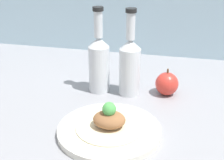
{
  "coord_description": "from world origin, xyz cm",
  "views": [
    {
      "loc": [
        23.62,
        -73.6,
        44.09
      ],
      "look_at": [
        5.81,
        2.17,
        9.39
      ],
      "focal_mm": 50.0,
      "sensor_mm": 36.0,
      "label": 1
    }
  ],
  "objects": [
    {
      "name": "cider_bottle_right",
      "position": [
        8.64,
        13.83,
        9.97
      ],
      "size": [
        6.55,
        6.55,
        26.83
      ],
      "color": "silver",
      "rests_on": "ground_plane"
    },
    {
      "name": "plated_food",
      "position": [
        7.85,
        -9.48,
        3.67
      ],
      "size": [
        16.74,
        16.74,
        7.03
      ],
      "color": "beige",
      "rests_on": "plate"
    },
    {
      "name": "apple",
      "position": [
        20.11,
        15.96,
        3.6
      ],
      "size": [
        7.19,
        7.19,
        8.56
      ],
      "color": "red",
      "rests_on": "ground_plane"
    },
    {
      "name": "ground_plane",
      "position": [
        0.0,
        0.0,
        -2.0
      ],
      "size": [
        180.0,
        110.0,
        4.0
      ],
      "primitive_type": "cube",
      "color": "gray"
    },
    {
      "name": "cider_bottle_left",
      "position": [
        -1.1,
        13.83,
        9.97
      ],
      "size": [
        6.55,
        6.55,
        26.83
      ],
      "color": "silver",
      "rests_on": "ground_plane"
    },
    {
      "name": "plate",
      "position": [
        7.85,
        -9.48,
        1.06
      ],
      "size": [
        25.91,
        25.91,
        1.99
      ],
      "color": "silver",
      "rests_on": "ground_plane"
    }
  ]
}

